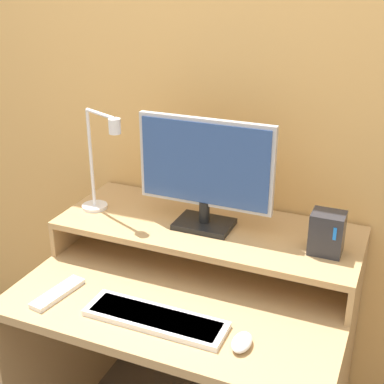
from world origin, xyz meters
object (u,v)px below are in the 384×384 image
router_dock (327,233)px  keyboard (155,318)px  mouse (242,342)px  remote_control (58,293)px  monitor (205,171)px  desk_lamp (100,166)px

router_dock → keyboard: size_ratio=0.31×
mouse → remote_control: size_ratio=0.45×
monitor → mouse: (0.27, -0.39, -0.32)m
monitor → keyboard: monitor is taller
monitor → remote_control: size_ratio=2.32×
keyboard → router_dock: bearing=41.2°
keyboard → mouse: (0.27, -0.01, 0.00)m
remote_control → desk_lamp: bearing=95.6°
monitor → router_dock: size_ratio=3.46×
remote_control → router_dock: bearing=25.7°
desk_lamp → keyboard: bearing=-42.1°
monitor → mouse: bearing=-55.6°
keyboard → remote_control: bearing=-179.7°
router_dock → desk_lamp: bearing=-178.4°
desk_lamp → keyboard: desk_lamp is taller
monitor → mouse: monitor is taller
desk_lamp → remote_control: bearing=-84.4°
router_dock → mouse: size_ratio=1.49×
monitor → mouse: size_ratio=5.15×
monitor → remote_control: bearing=-131.9°
router_dock → mouse: 0.44m
keyboard → mouse: size_ratio=4.73×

